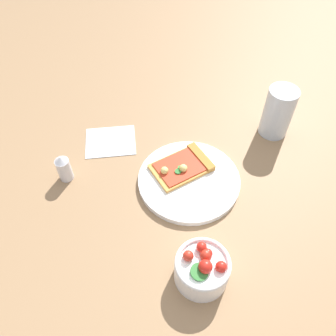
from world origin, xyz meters
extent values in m
plane|color=#93704C|center=(0.00, 0.00, 0.00)|extent=(2.40, 2.40, 0.00)
cylinder|color=white|center=(0.01, -0.01, 0.01)|extent=(0.23, 0.23, 0.01)
cube|color=gold|center=(-0.03, -0.02, 0.02)|extent=(0.13, 0.15, 0.01)
cube|color=#B77A33|center=(-0.05, 0.03, 0.02)|extent=(0.09, 0.05, 0.01)
cube|color=red|center=(-0.03, -0.02, 0.02)|extent=(0.11, 0.13, 0.00)
sphere|color=#EAD172|center=(-0.01, -0.02, 0.03)|extent=(0.02, 0.02, 0.02)
sphere|color=#EAD172|center=(-0.01, -0.06, 0.03)|extent=(0.02, 0.02, 0.02)
cylinder|color=#388433|center=(-0.02, -0.02, 0.03)|extent=(0.01, 0.01, 0.00)
cylinder|color=#2D722D|center=(-0.01, -0.03, 0.03)|extent=(0.02, 0.02, 0.00)
cylinder|color=white|center=(0.23, -0.03, 0.03)|extent=(0.10, 0.10, 0.05)
torus|color=white|center=(0.23, -0.03, 0.06)|extent=(0.10, 0.10, 0.01)
sphere|color=red|center=(0.24, -0.03, 0.06)|extent=(0.02, 0.02, 0.02)
sphere|color=red|center=(0.24, 0.00, 0.06)|extent=(0.02, 0.02, 0.02)
sphere|color=red|center=(0.21, -0.02, 0.06)|extent=(0.02, 0.02, 0.02)
sphere|color=red|center=(0.20, -0.03, 0.06)|extent=(0.02, 0.02, 0.02)
sphere|color=red|center=(0.21, -0.02, 0.06)|extent=(0.02, 0.02, 0.02)
sphere|color=red|center=(0.21, -0.05, 0.06)|extent=(0.02, 0.02, 0.02)
cylinder|color=#2D722D|center=(0.24, -0.04, 0.06)|extent=(0.04, 0.04, 0.01)
cylinder|color=silver|center=(-0.12, 0.24, 0.07)|extent=(0.07, 0.07, 0.13)
cylinder|color=black|center=(-0.12, 0.24, 0.05)|extent=(0.06, 0.06, 0.10)
cube|color=white|center=(-0.14, 0.23, 0.09)|extent=(0.02, 0.02, 0.02)
cube|color=white|center=(-0.11, 0.23, 0.09)|extent=(0.02, 0.02, 0.02)
cube|color=white|center=(-0.15, -0.18, 0.00)|extent=(0.11, 0.13, 0.00)
cylinder|color=silver|center=(-0.05, -0.28, 0.03)|extent=(0.03, 0.03, 0.06)
cone|color=silver|center=(-0.05, -0.28, 0.06)|extent=(0.03, 0.03, 0.01)
camera|label=1|loc=(0.47, -0.13, 0.63)|focal=37.02mm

